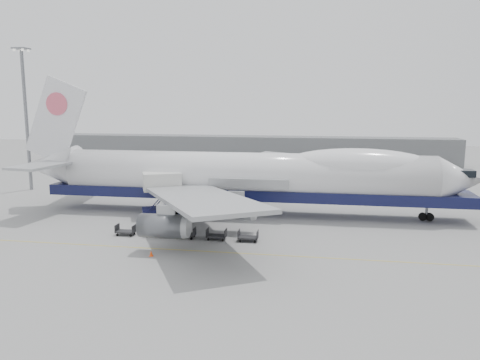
# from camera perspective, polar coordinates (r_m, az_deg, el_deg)

# --- Properties ---
(ground) EXTENTS (260.00, 260.00, 0.00)m
(ground) POSITION_cam_1_polar(r_m,az_deg,el_deg) (56.64, -1.30, -6.91)
(ground) COLOR gray
(ground) RESTS_ON ground
(apron_line) EXTENTS (60.00, 0.15, 0.01)m
(apron_line) POSITION_cam_1_polar(r_m,az_deg,el_deg) (51.02, -2.60, -8.77)
(apron_line) COLOR gold
(apron_line) RESTS_ON ground
(hangar) EXTENTS (110.00, 8.00, 7.00)m
(hangar) POSITION_cam_1_polar(r_m,az_deg,el_deg) (125.63, 0.30, 3.78)
(hangar) COLOR slate
(hangar) RESTS_ON ground
(floodlight_mast) EXTENTS (2.40, 2.40, 25.43)m
(floodlight_mast) POSITION_cam_1_polar(r_m,az_deg,el_deg) (93.43, -24.65, 7.58)
(floodlight_mast) COLOR slate
(floodlight_mast) RESTS_ON ground
(airliner) EXTENTS (67.00, 55.30, 19.98)m
(airliner) POSITION_cam_1_polar(r_m,az_deg,el_deg) (66.86, 1.18, 0.57)
(airliner) COLOR white
(airliner) RESTS_ON ground
(catering_truck) EXTENTS (6.26, 5.38, 6.24)m
(catering_truck) POSITION_cam_1_polar(r_m,az_deg,el_deg) (66.72, -9.45, -1.46)
(catering_truck) COLOR #191B4B
(catering_truck) RESTS_ON ground
(traffic_cone) EXTENTS (0.41, 0.41, 0.61)m
(traffic_cone) POSITION_cam_1_polar(r_m,az_deg,el_deg) (50.49, -10.78, -8.79)
(traffic_cone) COLOR #FF470D
(traffic_cone) RESTS_ON ground
(dolly_0) EXTENTS (2.30, 1.35, 1.30)m
(dolly_0) POSITION_cam_1_polar(r_m,az_deg,el_deg) (58.73, -13.76, -6.04)
(dolly_0) COLOR #2D2D30
(dolly_0) RESTS_ON ground
(dolly_1) EXTENTS (2.30, 1.35, 1.30)m
(dolly_1) POSITION_cam_1_polar(r_m,az_deg,el_deg) (57.37, -10.29, -6.29)
(dolly_1) COLOR #2D2D30
(dolly_1) RESTS_ON ground
(dolly_2) EXTENTS (2.30, 1.35, 1.30)m
(dolly_2) POSITION_cam_1_polar(r_m,az_deg,el_deg) (56.22, -6.65, -6.53)
(dolly_2) COLOR #2D2D30
(dolly_2) RESTS_ON ground
(dolly_3) EXTENTS (2.30, 1.35, 1.30)m
(dolly_3) POSITION_cam_1_polar(r_m,az_deg,el_deg) (55.31, -2.88, -6.75)
(dolly_3) COLOR #2D2D30
(dolly_3) RESTS_ON ground
(dolly_4) EXTENTS (2.30, 1.35, 1.30)m
(dolly_4) POSITION_cam_1_polar(r_m,az_deg,el_deg) (54.64, 1.00, -6.94)
(dolly_4) COLOR #2D2D30
(dolly_4) RESTS_ON ground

